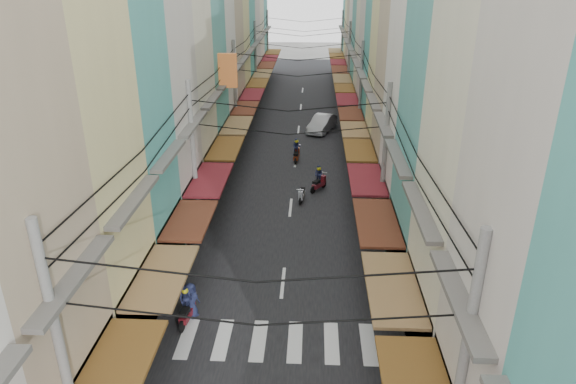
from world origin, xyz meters
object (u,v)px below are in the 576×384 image
(white_car, at_px, (322,131))
(market_umbrella, at_px, (457,327))
(bicycle, at_px, (440,267))
(traffic_sign, at_px, (417,245))

(white_car, distance_m, market_umbrella, 29.69)
(bicycle, bearing_deg, traffic_sign, 117.76)
(bicycle, xyz_separation_m, market_umbrella, (-1.32, -7.32, 2.18))
(bicycle, distance_m, market_umbrella, 7.75)
(bicycle, height_order, market_umbrella, market_umbrella)
(white_car, xyz_separation_m, bicycle, (5.45, -22.00, 0.00))
(bicycle, bearing_deg, white_car, -1.22)
(white_car, relative_size, traffic_sign, 1.80)
(white_car, bearing_deg, bicycle, -56.68)
(white_car, height_order, traffic_sign, traffic_sign)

